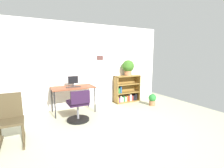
{
  "coord_description": "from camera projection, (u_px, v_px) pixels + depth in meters",
  "views": [
    {
      "loc": [
        -1.48,
        -2.54,
        1.51
      ],
      "look_at": [
        0.44,
        1.17,
        0.79
      ],
      "focal_mm": 26.1,
      "sensor_mm": 36.0,
      "label": 1
    }
  ],
  "objects": [
    {
      "name": "monitor",
      "position": [
        73.0,
        81.0,
        4.36
      ],
      "size": [
        0.27,
        0.17,
        0.28
      ],
      "color": "#262628",
      "rests_on": "desk"
    },
    {
      "name": "wall_back",
      "position": [
        84.0,
        66.0,
        4.83
      ],
      "size": [
        5.2,
        0.12,
        2.44
      ],
      "color": "silver",
      "rests_on": "ground_plane"
    },
    {
      "name": "keyboard",
      "position": [
        73.0,
        87.0,
        4.26
      ],
      "size": [
        0.37,
        0.12,
        0.02
      ],
      "primitive_type": "cube",
      "color": "#362824",
      "rests_on": "desk"
    },
    {
      "name": "rocking_chair",
      "position": [
        10.0,
        118.0,
        2.84
      ],
      "size": [
        0.42,
        0.64,
        0.87
      ],
      "color": "#443823",
      "rests_on": "ground_plane"
    },
    {
      "name": "potted_plant_on_shelf",
      "position": [
        128.0,
        67.0,
        5.26
      ],
      "size": [
        0.39,
        0.39,
        0.5
      ],
      "color": "#9E6642",
      "rests_on": "bookshelf_low"
    },
    {
      "name": "potted_plant_floor",
      "position": [
        152.0,
        99.0,
        5.01
      ],
      "size": [
        0.23,
        0.23,
        0.36
      ],
      "color": "#9E6642",
      "rests_on": "ground_plane"
    },
    {
      "name": "office_chair",
      "position": [
        78.0,
        108.0,
        3.76
      ],
      "size": [
        0.52,
        0.55,
        0.77
      ],
      "color": "black",
      "rests_on": "ground_plane"
    },
    {
      "name": "bookshelf_low",
      "position": [
        126.0,
        90.0,
        5.42
      ],
      "size": [
        0.88,
        0.3,
        0.88
      ],
      "color": "olive",
      "rests_on": "ground_plane"
    },
    {
      "name": "desk",
      "position": [
        73.0,
        89.0,
        4.34
      ],
      "size": [
        1.11,
        0.61,
        0.7
      ],
      "color": "brown",
      "rests_on": "ground_plane"
    },
    {
      "name": "ground_plane",
      "position": [
        120.0,
        135.0,
        3.16
      ],
      "size": [
        6.24,
        6.24,
        0.0
      ],
      "primitive_type": "plane",
      "color": "#AAAB8D"
    }
  ]
}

